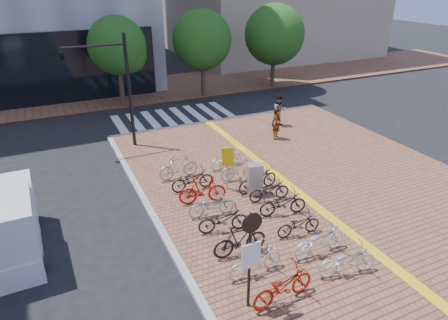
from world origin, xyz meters
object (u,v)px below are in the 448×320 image
bike_1 (255,261)px  bike_9 (320,240)px  bike_0 (283,286)px  bike_6 (192,180)px  bike_4 (211,205)px  bike_12 (269,190)px  notice_sign (251,250)px  bike_7 (178,167)px  bike_3 (223,220)px  bike_2 (240,240)px  pedestrian_b (279,111)px  utility_box (254,179)px  pedestrian_a (277,124)px  box_truck (7,226)px  bike_14 (239,168)px  yellow_sign (227,161)px  traffic_light_pole (100,73)px  bike_15 (226,158)px  bike_13 (258,179)px  bike_5 (203,190)px  bike_8 (347,260)px  bike_11 (283,203)px  bike_10 (299,224)px

bike_1 → bike_9: size_ratio=0.92×
bike_0 → bike_6: size_ratio=1.09×
bike_4 → bike_12: bike_4 is taller
bike_9 → notice_sign: notice_sign is taller
bike_1 → bike_7: size_ratio=0.99×
bike_3 → notice_sign: bearing=176.7°
bike_2 → pedestrian_b: bearing=-35.5°
bike_0 → utility_box: bearing=-27.3°
bike_2 → pedestrian_a: 10.35m
pedestrian_b → box_truck: box_truck is taller
bike_14 → yellow_sign: size_ratio=0.93×
bike_12 → traffic_light_pole: traffic_light_pole is taller
bike_6 → bike_14: bearing=-87.6°
bike_15 → bike_13: bearing=173.6°
bike_0 → yellow_sign: (1.36, 6.41, 0.81)m
bike_5 → bike_12: bearing=-98.9°
bike_1 → bike_8: 2.77m
bike_11 → pedestrian_a: size_ratio=1.08×
bike_5 → bike_3: bearing=-170.3°
bike_9 → utility_box: (-0.00, 4.35, 0.15)m
notice_sign → pedestrian_b: bearing=54.6°
notice_sign → bike_12: bearing=53.6°
bike_12 → bike_3: bearing=121.4°
bike_4 → utility_box: utility_box is taller
bike_9 → utility_box: bearing=-1.7°
bike_0 → utility_box: utility_box is taller
bike_14 → bike_15: (0.03, 1.33, -0.07)m
bike_9 → bike_14: size_ratio=1.12×
box_truck → pedestrian_a: bearing=19.8°
bike_6 → bike_11: bearing=-141.8°
bike_10 → bike_4: bearing=47.6°
bike_13 → box_truck: size_ratio=0.47×
bike_13 → traffic_light_pole: bearing=26.3°
bike_1 → utility_box: (2.36, 4.31, 0.19)m
bike_9 → pedestrian_b: 12.13m
bike_11 → pedestrian_a: bearing=-18.9°
bike_15 → pedestrian_b: size_ratio=0.96×
bike_5 → bike_12: bike_5 is taller
bike_8 → notice_sign: size_ratio=0.62×
bike_10 → bike_15: bike_15 is taller
bike_9 → box_truck: bearing=62.2°
bike_0 → bike_2: bearing=-2.5°
bike_4 → bike_13: size_ratio=0.92×
bike_12 → bike_8: bearing=-174.5°
bike_2 → bike_7: size_ratio=1.00×
bike_0 → bike_8: bike_0 is taller
bike_5 → bike_7: 2.45m
bike_15 → utility_box: 2.75m
utility_box → bike_7: bearing=131.6°
bike_0 → box_truck: (-6.85, 5.70, 0.44)m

